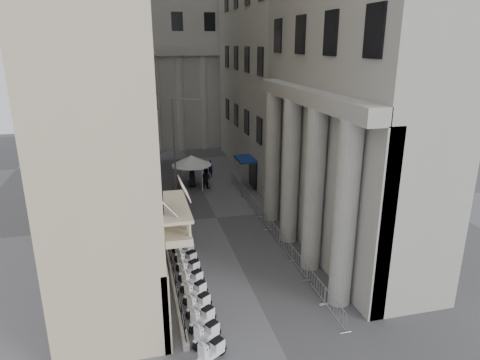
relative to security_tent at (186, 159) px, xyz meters
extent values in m
cube|color=#A7A69E|center=(1.21, 19.69, 12.37)|extent=(22.00, 10.00, 30.00)
cylinder|color=silver|center=(-1.36, -1.36, -1.56)|extent=(0.06, 0.06, 2.13)
cylinder|color=silver|center=(1.36, -1.36, -1.56)|extent=(0.06, 0.06, 2.13)
cylinder|color=silver|center=(-1.36, 1.36, -1.56)|extent=(0.06, 0.06, 2.13)
cylinder|color=silver|center=(1.36, 1.36, -1.56)|extent=(0.06, 0.06, 2.13)
cube|color=white|center=(0.00, 0.00, -0.45)|extent=(2.90, 2.90, 0.12)
cone|color=white|center=(0.00, 0.00, 0.03)|extent=(3.87, 3.87, 0.97)
cylinder|color=#979A9F|center=(-1.29, -1.96, 1.74)|extent=(0.16, 0.16, 8.73)
cylinder|color=#979A9F|center=(-0.09, -2.48, 6.10)|extent=(2.45, 1.15, 0.12)
cube|color=#979A9F|center=(1.01, -2.95, 6.05)|extent=(0.60, 0.44, 0.16)
cube|color=black|center=(-2.99, -8.36, -1.75)|extent=(0.31, 0.85, 1.75)
cube|color=#19E54C|center=(-2.86, -8.37, -1.56)|extent=(0.08, 0.63, 0.97)
imported|color=black|center=(2.61, 1.98, -1.71)|extent=(0.69, 0.47, 1.84)
imported|color=black|center=(1.64, -1.46, -1.64)|extent=(1.22, 1.19, 1.98)
imported|color=black|center=(0.41, -0.94, -1.70)|extent=(1.08, 1.04, 1.87)
camera|label=1|loc=(-4.62, -40.65, 10.84)|focal=32.00mm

